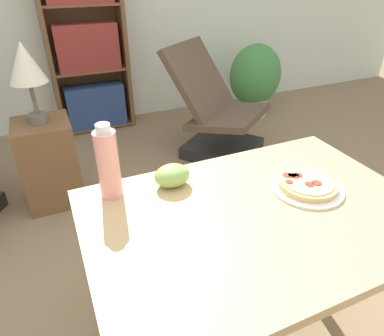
% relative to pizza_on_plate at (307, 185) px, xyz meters
% --- Properties ---
extents(ground_plane, '(14.00, 14.00, 0.00)m').
position_rel_pizza_on_plate_xyz_m(ground_plane, '(-0.33, 0.04, -0.74)').
color(ground_plane, '#897051').
extents(dining_table, '(1.09, 0.74, 0.72)m').
position_rel_pizza_on_plate_xyz_m(dining_table, '(-0.23, -0.04, -0.13)').
color(dining_table, tan).
rests_on(dining_table, ground_plane).
extents(pizza_on_plate, '(0.25, 0.25, 0.04)m').
position_rel_pizza_on_plate_xyz_m(pizza_on_plate, '(0.00, 0.00, 0.00)').
color(pizza_on_plate, white).
rests_on(pizza_on_plate, dining_table).
extents(grape_bunch, '(0.13, 0.10, 0.08)m').
position_rel_pizza_on_plate_xyz_m(grape_bunch, '(-0.42, 0.21, 0.02)').
color(grape_bunch, '#93BC5B').
rests_on(grape_bunch, dining_table).
extents(drink_bottle, '(0.07, 0.07, 0.26)m').
position_rel_pizza_on_plate_xyz_m(drink_bottle, '(-0.64, 0.24, 0.11)').
color(drink_bottle, pink).
rests_on(drink_bottle, dining_table).
extents(lounge_chair_far, '(0.87, 0.96, 0.88)m').
position_rel_pizza_on_plate_xyz_m(lounge_chair_far, '(0.47, 1.55, -0.45)').
color(lounge_chair_far, black).
rests_on(lounge_chair_far, ground_plane).
extents(bookshelf, '(0.69, 0.27, 1.67)m').
position_rel_pizza_on_plate_xyz_m(bookshelf, '(-0.36, 2.50, 0.06)').
color(bookshelf, brown).
rests_on(bookshelf, ground_plane).
extents(side_table, '(0.34, 0.34, 0.57)m').
position_rel_pizza_on_plate_xyz_m(side_table, '(-0.84, 1.39, -0.45)').
color(side_table, brown).
rests_on(side_table, ground_plane).
extents(table_lamp, '(0.21, 0.21, 0.47)m').
position_rel_pizza_on_plate_xyz_m(table_lamp, '(-0.84, 1.39, 0.17)').
color(table_lamp, '#665B51').
rests_on(table_lamp, side_table).
extents(potted_plant_floor, '(0.54, 0.46, 0.73)m').
position_rel_pizza_on_plate_xyz_m(potted_plant_floor, '(1.21, 2.16, -0.35)').
color(potted_plant_floor, '#BCB2A3').
rests_on(potted_plant_floor, ground_plane).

